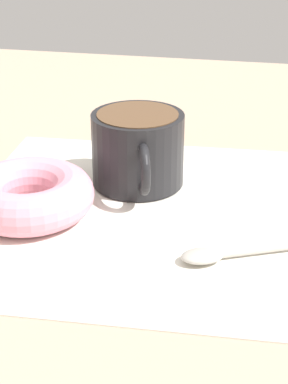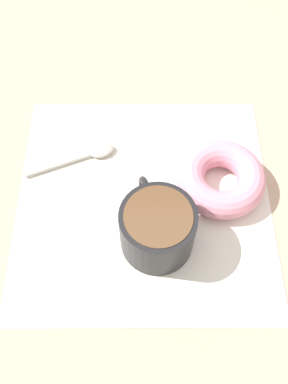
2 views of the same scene
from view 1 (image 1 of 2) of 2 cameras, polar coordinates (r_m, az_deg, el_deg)
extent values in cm
cube|color=tan|center=(60.64, 0.99, -3.33)|extent=(120.00, 120.00, 2.00)
cube|color=white|center=(61.20, 0.00, -1.81)|extent=(36.54, 36.54, 0.30)
cylinder|color=black|center=(65.50, -0.56, 3.85)|extent=(9.42, 9.42, 7.39)
cylinder|color=brown|center=(64.26, -0.57, 6.73)|extent=(8.22, 8.22, 0.60)
torus|color=black|center=(60.82, -0.04, 2.03)|extent=(5.06, 2.45, 5.04)
torus|color=pink|center=(60.78, -10.21, -0.24)|extent=(12.29, 12.29, 3.89)
ellipsoid|color=#B7B2A8|center=(53.44, 5.21, -5.67)|extent=(3.69, 4.27, 0.90)
cylinder|color=#B7B2A8|center=(55.61, 11.43, -4.97)|extent=(4.91, 9.80, 0.56)
camera|label=2|loc=(0.86, 4.11, 41.72)|focal=40.00mm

